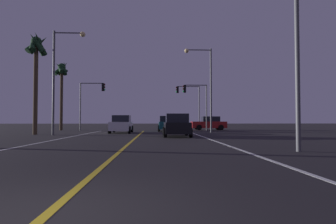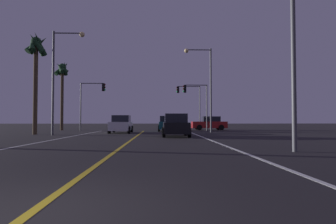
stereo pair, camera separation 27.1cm
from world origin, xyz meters
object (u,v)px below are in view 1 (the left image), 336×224
at_px(car_oncoming, 121,124).
at_px(street_lamp_right_near, 284,12).
at_px(car_ahead_far, 167,124).
at_px(traffic_light_near_left, 92,95).
at_px(palm_tree_left_far, 62,75).
at_px(traffic_light_near_right, 195,97).
at_px(traffic_light_far_right, 188,97).
at_px(street_lamp_left_mid, 61,69).
at_px(car_lead_same_lane, 177,126).
at_px(palm_tree_left_mid, 36,53).
at_px(car_crossing_side, 209,123).
at_px(street_lamp_right_far, 205,79).

bearing_deg(car_oncoming, street_lamp_right_near, 27.09).
distance_m(car_ahead_far, traffic_light_near_left, 9.38).
bearing_deg(traffic_light_near_left, palm_tree_left_far, 157.11).
height_order(traffic_light_near_right, traffic_light_far_right, traffic_light_far_right).
bearing_deg(palm_tree_left_far, car_oncoming, -41.39).
distance_m(street_lamp_right_near, street_lamp_left_mid, 17.65).
height_order(car_lead_same_lane, palm_tree_left_far, palm_tree_left_far).
distance_m(traffic_light_near_right, traffic_light_near_left, 12.07).
bearing_deg(street_lamp_left_mid, car_ahead_far, 42.64).
bearing_deg(street_lamp_left_mid, palm_tree_left_far, 108.51).
distance_m(street_lamp_right_near, palm_tree_left_far, 28.83).
height_order(car_oncoming, palm_tree_left_mid, palm_tree_left_mid).
relative_size(car_ahead_far, car_lead_same_lane, 1.00).
bearing_deg(car_crossing_side, traffic_light_near_right, 44.79).
relative_size(traffic_light_near_left, palm_tree_left_mid, 0.64).
relative_size(car_lead_same_lane, street_lamp_left_mid, 0.50).
bearing_deg(car_ahead_far, palm_tree_left_mid, 121.33).
distance_m(car_oncoming, car_crossing_side, 12.53).
height_order(traffic_light_far_right, street_lamp_right_near, street_lamp_right_near).
bearing_deg(traffic_light_far_right, street_lamp_right_far, 92.30).
bearing_deg(traffic_light_near_right, street_lamp_right_near, 90.98).
bearing_deg(traffic_light_far_right, palm_tree_left_mid, 43.20).
xyz_separation_m(traffic_light_near_right, traffic_light_far_right, (-0.15, 5.50, 0.37)).
xyz_separation_m(street_lamp_right_far, palm_tree_left_far, (-16.46, 6.68, 1.43)).
bearing_deg(street_lamp_right_far, car_ahead_far, -44.30).
bearing_deg(street_lamp_right_near, palm_tree_left_far, -54.89).
relative_size(traffic_light_far_right, street_lamp_right_near, 0.69).
height_order(traffic_light_near_left, palm_tree_left_far, palm_tree_left_far).
bearing_deg(traffic_light_far_right, traffic_light_near_left, 24.77).
distance_m(car_ahead_far, street_lamp_left_mid, 13.04).
bearing_deg(car_oncoming, palm_tree_left_mid, -67.62).
bearing_deg(traffic_light_far_right, street_lamp_left_mid, 51.04).
bearing_deg(traffic_light_near_left, car_oncoming, -53.31).
distance_m(traffic_light_near_left, palm_tree_left_far, 5.21).
relative_size(car_oncoming, palm_tree_left_mid, 0.49).
xyz_separation_m(traffic_light_far_right, street_lamp_right_far, (0.42, -10.44, 0.98)).
bearing_deg(traffic_light_far_right, car_lead_same_lane, 80.27).
bearing_deg(traffic_light_far_right, car_crossing_side, 122.25).
bearing_deg(traffic_light_far_right, street_lamp_right_near, 91.10).
bearing_deg(car_ahead_far, palm_tree_left_far, 76.38).
height_order(car_ahead_far, traffic_light_far_right, traffic_light_far_right).
bearing_deg(palm_tree_left_far, traffic_light_near_left, -22.89).
relative_size(car_oncoming, street_lamp_left_mid, 0.50).
distance_m(traffic_light_near_left, traffic_light_far_right, 13.13).
bearing_deg(traffic_light_far_right, traffic_light_near_right, 91.58).
height_order(car_ahead_far, palm_tree_left_mid, palm_tree_left_mid).
height_order(street_lamp_right_near, palm_tree_left_mid, palm_tree_left_mid).
relative_size(car_oncoming, car_ahead_far, 1.00).
relative_size(car_ahead_far, palm_tree_left_mid, 0.49).
height_order(traffic_light_near_left, palm_tree_left_mid, palm_tree_left_mid).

